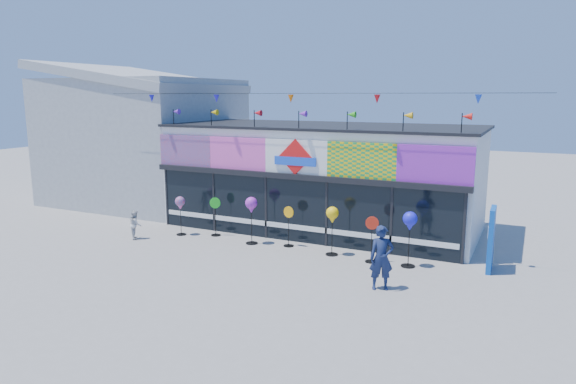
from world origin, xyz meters
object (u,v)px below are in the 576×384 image
Objects in this scene: spinner_5 at (372,238)px; adult_man at (382,258)px; spinner_4 at (332,216)px; spinner_6 at (410,223)px; blue_sign at (491,239)px; spinner_3 at (289,225)px; spinner_1 at (215,216)px; spinner_0 at (180,204)px; child at (136,224)px; spinner_2 at (251,206)px.

adult_man is at bearing -66.79° from spinner_5.
spinner_4 is at bearing 173.80° from spinner_5.
spinner_4 is at bearing 178.27° from spinner_6.
spinner_3 is at bearing -177.96° from blue_sign.
spinner_1 is 0.82× the size of adult_man.
spinner_3 is at bearing 172.15° from spinner_5.
spinner_0 is 1.40m from spinner_1.
child is (-7.26, -1.31, -0.78)m from spinner_4.
spinner_1 is 6.25m from spinner_5.
spinner_1 is 1.90m from spinner_2.
spinner_2 is at bearing -116.65° from child.
spinner_1 is 7.43m from spinner_6.
spinner_4 is 7.42m from child.
spinner_1 is 1.02× the size of spinner_3.
spinner_0 is at bearing -176.98° from blue_sign.
spinner_6 reaches higher than spinner_3.
spinner_2 is at bearing -176.40° from blue_sign.
adult_man reaches higher than child.
spinner_3 is 1.84m from spinner_4.
blue_sign is 1.31× the size of spinner_0.
spinner_6 is (5.62, -0.07, 0.03)m from spinner_2.
spinner_0 is 1.01× the size of spinner_1.
spinner_0 is 7.49m from spinner_5.
spinner_6 is 1.63× the size of child.
spinner_4 reaches higher than spinner_5.
spinner_3 is 1.34× the size of child.
spinner_4 reaches higher than spinner_1.
spinner_2 is 4.50m from spinner_5.
spinner_2 reaches higher than spinner_3.
blue_sign reaches higher than spinner_4.
spinner_6 is (4.29, -0.36, 0.64)m from spinner_3.
blue_sign is at bearing 24.80° from adult_man.
spinner_3 is at bearing 170.82° from spinner_4.
adult_man reaches higher than spinner_0.
spinner_4 is at bearing 110.82° from adult_man.
spinner_1 is at bearing 178.93° from spinner_3.
spinner_2 is at bearing 2.67° from spinner_0.
child is (-5.53, -1.59, -0.22)m from spinner_3.
spinner_4 is (-4.86, -0.65, 0.34)m from blue_sign.
spinner_3 is (3.10, -0.06, -0.02)m from spinner_1.
spinner_0 is 4.39m from spinner_3.
adult_man is (8.39, -2.14, -0.30)m from spinner_0.
spinner_2 is 5.86m from adult_man.
blue_sign is 1.31× the size of spinner_5.
spinner_1 is at bearing 168.82° from spinner_2.
blue_sign is 1.33× the size of spinner_1.
spinner_0 is at bearing -177.33° from spinner_2.
spinner_6 reaches higher than spinner_1.
spinner_2 reaches higher than spinner_0.
blue_sign is 6.60m from spinner_3.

